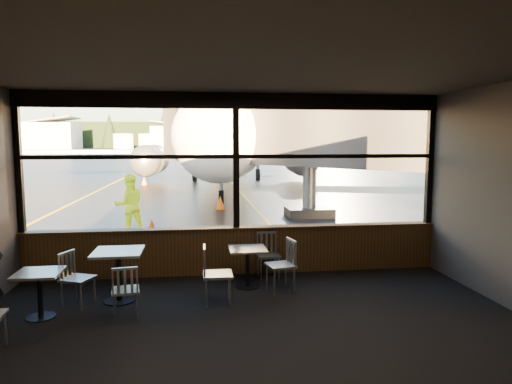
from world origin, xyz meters
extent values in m
plane|color=black|center=(0.00, 120.00, 0.00)|extent=(520.00, 520.00, 0.00)
cube|color=black|center=(0.00, -3.00, 0.01)|extent=(8.00, 6.00, 0.01)
cube|color=#38332D|center=(0.00, -3.00, 3.50)|extent=(8.00, 6.00, 0.04)
cube|color=#4A413B|center=(0.00, -6.00, 1.75)|extent=(8.00, 0.04, 3.50)
cube|color=#4F3317|center=(0.00, 0.00, 0.45)|extent=(8.00, 0.28, 0.90)
cube|color=black|center=(0.00, 0.00, 3.35)|extent=(8.00, 0.18, 0.30)
cube|color=black|center=(-3.95, 0.00, 2.20)|extent=(0.12, 0.12, 2.60)
cube|color=black|center=(0.00, 0.00, 2.20)|extent=(0.12, 0.12, 2.60)
cube|color=black|center=(3.95, 0.00, 2.20)|extent=(0.12, 0.12, 2.60)
cube|color=black|center=(0.00, 0.00, 2.30)|extent=(8.00, 0.10, 0.08)
imported|color=#BFF219|center=(-2.61, 4.08, 0.85)|extent=(1.01, 0.90, 1.71)
cone|color=#E23A07|center=(0.13, 8.74, 0.26)|extent=(0.37, 0.37, 0.51)
cone|color=#FF5108|center=(-3.92, 19.47, 0.25)|extent=(0.36, 0.36, 0.51)
cylinder|color=silver|center=(-30.00, 182.00, 3.00)|extent=(8.00, 8.00, 6.00)
cylinder|color=silver|center=(-20.00, 182.00, 3.00)|extent=(8.00, 8.00, 6.00)
cylinder|color=silver|center=(-10.00, 182.00, 3.00)|extent=(8.00, 8.00, 6.00)
cube|color=black|center=(0.00, 210.00, 6.00)|extent=(360.00, 3.00, 12.00)
cone|color=#F35807|center=(-1.98, 3.79, 0.25)|extent=(0.36, 0.36, 0.50)
camera|label=1|loc=(-0.75, -8.73, 2.57)|focal=32.00mm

